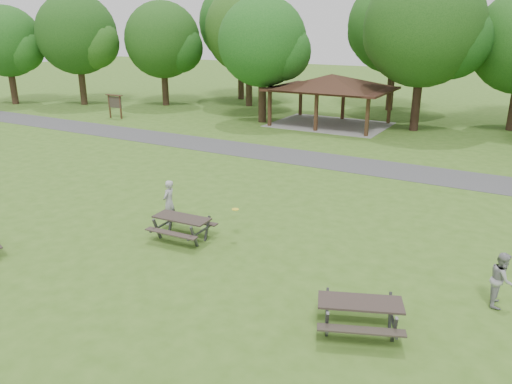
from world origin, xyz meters
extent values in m
plane|color=#3A611B|center=(0.00, 0.00, 0.00)|extent=(160.00, 160.00, 0.00)
cube|color=#3F3F41|center=(0.00, 14.00, 0.01)|extent=(120.00, 3.20, 0.02)
cube|color=#341F13|center=(-7.70, 21.30, 1.30)|extent=(0.22, 0.22, 2.60)
cube|color=#362013|center=(-7.70, 26.70, 1.30)|extent=(0.22, 0.22, 2.60)
cube|color=#372014|center=(-4.00, 21.30, 1.30)|extent=(0.22, 0.22, 2.60)
cube|color=#392114|center=(-4.00, 26.70, 1.30)|extent=(0.22, 0.22, 2.60)
cube|color=#332112|center=(-0.30, 21.30, 1.30)|extent=(0.22, 0.22, 2.60)
cube|color=#3C2716|center=(-0.30, 26.70, 1.30)|extent=(0.22, 0.22, 2.60)
cube|color=#331B14|center=(-4.00, 24.00, 2.68)|extent=(8.60, 6.60, 0.16)
pyramid|color=black|center=(-4.00, 24.00, 3.26)|extent=(7.01, 7.01, 1.00)
cube|color=gray|center=(-4.00, 24.00, 0.01)|extent=(8.40, 6.40, 0.03)
cube|color=#382414|center=(-20.60, 18.00, 0.90)|extent=(0.10, 0.10, 1.80)
cube|color=#3C2116|center=(-19.40, 18.00, 0.90)|extent=(0.10, 0.10, 1.80)
cube|color=#2F2822|center=(-20.00, 18.00, 1.30)|extent=(1.40, 0.06, 0.90)
cube|color=#341E15|center=(-20.00, 18.00, 1.85)|extent=(1.60, 0.30, 0.06)
cylinder|color=#2F2014|center=(-28.00, 22.00, 1.84)|extent=(0.60, 0.60, 3.67)
sphere|color=#163F12|center=(-28.00, 22.00, 6.38)|extent=(7.20, 7.20, 7.20)
sphere|color=#1F4F16|center=(-26.38, 22.30, 5.66)|extent=(4.68, 4.68, 4.68)
sphere|color=#214B15|center=(-29.44, 21.80, 5.83)|extent=(4.32, 4.32, 4.32)
cylinder|color=black|center=(-21.00, 25.50, 1.66)|extent=(0.60, 0.60, 3.32)
sphere|color=#174112|center=(-21.00, 25.50, 5.88)|extent=(6.80, 6.80, 6.80)
sphere|color=#154513|center=(-19.47, 25.80, 5.20)|extent=(4.42, 4.42, 4.42)
sphere|color=#1B4B15|center=(-22.36, 25.30, 5.37)|extent=(4.08, 4.08, 4.08)
cylinder|color=#2E2014|center=(-14.00, 29.00, 1.92)|extent=(0.60, 0.60, 3.85)
sphere|color=#1F4814|center=(-14.00, 29.00, 6.77)|extent=(7.80, 7.80, 7.80)
sphere|color=#164814|center=(-12.25, 29.30, 5.99)|extent=(5.07, 5.07, 5.07)
sphere|color=#1C4915|center=(-15.56, 28.80, 6.19)|extent=(4.68, 4.68, 4.68)
cylinder|color=black|center=(-9.00, 22.50, 1.75)|extent=(0.60, 0.60, 3.50)
sphere|color=#154C15|center=(-9.00, 22.50, 5.97)|extent=(6.60, 6.60, 6.60)
sphere|color=#154B15|center=(-7.52, 22.80, 5.31)|extent=(4.29, 4.29, 4.29)
sphere|color=#184F16|center=(-10.32, 22.30, 5.48)|extent=(3.96, 3.96, 3.96)
cylinder|color=black|center=(2.00, 25.00, 2.01)|extent=(0.60, 0.60, 4.02)
sphere|color=#174012|center=(2.00, 25.00, 7.02)|extent=(8.00, 8.00, 8.00)
sphere|color=#134213|center=(3.80, 25.30, 6.22)|extent=(5.20, 5.20, 5.20)
sphere|color=#1A4413|center=(0.40, 24.80, 6.42)|extent=(4.80, 4.80, 4.80)
sphere|color=#1B4413|center=(6.60, 28.30, 5.53)|extent=(4.20, 4.20, 4.20)
cylinder|color=black|center=(-17.00, 32.50, 2.19)|extent=(0.60, 0.60, 4.38)
sphere|color=#164915|center=(-17.00, 32.50, 7.38)|extent=(8.00, 8.00, 8.00)
sphere|color=#1A4D16|center=(-15.20, 32.80, 6.58)|extent=(5.20, 5.20, 5.20)
sphere|color=#1B3F12|center=(-18.60, 32.30, 6.78)|extent=(4.80, 4.80, 4.80)
cylinder|color=#311E16|center=(-2.00, 33.00, 2.06)|extent=(0.60, 0.60, 4.13)
sphere|color=#194C15|center=(-2.00, 33.00, 7.13)|extent=(8.00, 8.00, 8.00)
sphere|color=#184914|center=(-0.20, 33.30, 6.33)|extent=(5.20, 5.20, 5.20)
sphere|color=#164012|center=(-3.60, 32.80, 6.53)|extent=(4.80, 4.80, 4.80)
cylinder|color=#321F16|center=(-34.00, 19.00, 1.66)|extent=(0.60, 0.60, 3.32)
sphere|color=#164814|center=(-34.00, 19.00, 5.72)|extent=(6.40, 6.40, 6.40)
sphere|color=#194E16|center=(-32.56, 19.30, 5.08)|extent=(4.16, 4.16, 4.16)
cube|color=#2B241F|center=(-0.56, 1.53, 0.81)|extent=(2.04, 0.90, 0.05)
cube|color=#332924|center=(-0.53, 0.88, 0.48)|extent=(2.01, 0.40, 0.04)
cube|color=#2D2420|center=(-0.60, 2.19, 0.48)|extent=(2.01, 0.40, 0.04)
cube|color=#404043|center=(-1.31, 1.08, 0.41)|extent=(0.09, 0.42, 0.87)
cube|color=#3C3C3E|center=(-1.35, 1.91, 0.41)|extent=(0.09, 0.42, 0.87)
cube|color=#3A393C|center=(-1.33, 1.49, 0.44)|extent=(0.16, 1.62, 0.05)
cube|color=#404043|center=(0.22, 1.16, 0.41)|extent=(0.09, 0.42, 0.87)
cube|color=#3C3C3E|center=(0.18, 1.99, 0.41)|extent=(0.09, 0.42, 0.87)
cube|color=#3C3C3E|center=(0.20, 1.58, 0.44)|extent=(0.16, 1.62, 0.05)
cube|color=#2B231F|center=(6.62, -0.78, 0.82)|extent=(2.18, 1.50, 0.06)
cube|color=#2D2720|center=(6.87, -1.40, 0.49)|extent=(1.99, 1.03, 0.04)
cube|color=#29221E|center=(6.37, -0.16, 0.49)|extent=(1.99, 1.03, 0.04)
cube|color=#38383A|center=(6.06, -1.46, 0.41)|extent=(0.22, 0.42, 0.88)
cube|color=#414144|center=(5.74, -0.68, 0.41)|extent=(0.22, 0.42, 0.88)
cube|color=#3B3B3D|center=(5.90, -1.07, 0.45)|extent=(0.68, 1.55, 0.06)
cube|color=#434446|center=(7.50, -0.88, 0.41)|extent=(0.22, 0.42, 0.88)
cube|color=#3A3A3C|center=(7.19, -0.10, 0.41)|extent=(0.22, 0.42, 0.88)
cube|color=#3B3B3D|center=(7.35, -0.49, 0.45)|extent=(0.68, 1.55, 0.06)
cylinder|color=yellow|center=(1.07, 2.44, 1.14)|extent=(0.30, 0.30, 0.02)
imported|color=#A3A3A6|center=(-1.90, 2.49, 0.85)|extent=(0.49, 0.67, 1.70)
imported|color=gray|center=(9.47, 2.31, 0.76)|extent=(0.65, 0.80, 1.52)
camera|label=1|loc=(9.65, -11.17, 7.17)|focal=35.00mm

